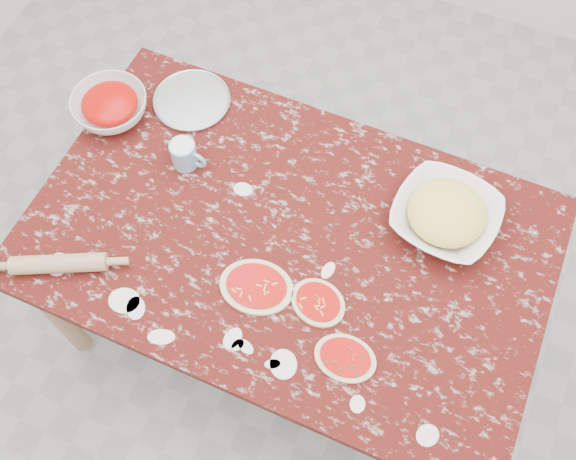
% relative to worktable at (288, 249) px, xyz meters
% --- Properties ---
extents(ground, '(4.00, 4.00, 0.00)m').
position_rel_worktable_xyz_m(ground, '(0.00, 0.00, -0.67)').
color(ground, gray).
extents(worktable, '(1.60, 1.00, 0.75)m').
position_rel_worktable_xyz_m(worktable, '(0.00, 0.00, 0.00)').
color(worktable, '#3E0E0B').
rests_on(worktable, ground).
extents(pizza_tray, '(0.32, 0.32, 0.01)m').
position_rel_worktable_xyz_m(pizza_tray, '(-0.52, 0.35, 0.09)').
color(pizza_tray, '#B2B2B7').
rests_on(pizza_tray, worktable).
extents(sauce_bowl, '(0.30, 0.30, 0.08)m').
position_rel_worktable_xyz_m(sauce_bowl, '(-0.74, 0.20, 0.12)').
color(sauce_bowl, white).
rests_on(sauce_bowl, worktable).
extents(cheese_bowl, '(0.36, 0.36, 0.08)m').
position_rel_worktable_xyz_m(cheese_bowl, '(0.42, 0.24, 0.12)').
color(cheese_bowl, white).
rests_on(cheese_bowl, worktable).
extents(flour_mug, '(0.13, 0.08, 0.10)m').
position_rel_worktable_xyz_m(flour_mug, '(-0.41, 0.12, 0.13)').
color(flour_mug, '#78A3CF').
rests_on(flour_mug, worktable).
extents(pizza_left, '(0.24, 0.20, 0.02)m').
position_rel_worktable_xyz_m(pizza_left, '(-0.02, -0.19, 0.09)').
color(pizza_left, beige).
rests_on(pizza_left, worktable).
extents(pizza_mid, '(0.20, 0.18, 0.02)m').
position_rel_worktable_xyz_m(pizza_mid, '(0.17, -0.16, 0.09)').
color(pizza_mid, beige).
rests_on(pizza_mid, worktable).
extents(pizza_right, '(0.18, 0.14, 0.02)m').
position_rel_worktable_xyz_m(pizza_right, '(0.30, -0.29, 0.09)').
color(pizza_right, beige).
rests_on(pizza_right, worktable).
extents(rolling_pin, '(0.28, 0.18, 0.06)m').
position_rel_worktable_xyz_m(rolling_pin, '(-0.59, -0.37, 0.11)').
color(rolling_pin, tan).
rests_on(rolling_pin, worktable).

